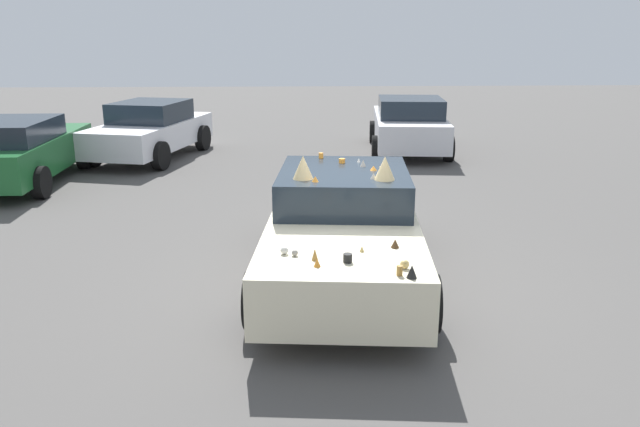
{
  "coord_description": "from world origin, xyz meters",
  "views": [
    {
      "loc": [
        -7.53,
        0.62,
        3.13
      ],
      "look_at": [
        0.0,
        0.3,
        0.9
      ],
      "focal_mm": 34.53,
      "sensor_mm": 36.0,
      "label": 1
    }
  ],
  "objects": [
    {
      "name": "parked_sedan_near_left",
      "position": [
        8.35,
        4.3,
        0.72
      ],
      "size": [
        4.51,
        2.72,
        1.44
      ],
      "rotation": [
        0.0,
        0.0,
        2.9
      ],
      "color": "white",
      "rests_on": "ground"
    },
    {
      "name": "parked_sedan_row_back_far",
      "position": [
        5.58,
        6.47,
        0.73
      ],
      "size": [
        4.38,
        2.05,
        1.41
      ],
      "rotation": [
        0.0,
        0.0,
        0.01
      ],
      "color": "#1E602D",
      "rests_on": "ground"
    },
    {
      "name": "parked_sedan_near_right",
      "position": [
        8.93,
        -2.49,
        0.73
      ],
      "size": [
        4.48,
        2.36,
        1.47
      ],
      "rotation": [
        0.0,
        0.0,
        -0.1
      ],
      "color": "silver",
      "rests_on": "ground"
    },
    {
      "name": "ground_plane",
      "position": [
        0.0,
        0.0,
        0.0
      ],
      "size": [
        60.0,
        60.0,
        0.0
      ],
      "primitive_type": "plane",
      "color": "#514F4C"
    },
    {
      "name": "art_car_decorated",
      "position": [
        0.08,
        -0.01,
        0.7
      ],
      "size": [
        4.76,
        2.4,
        1.67
      ],
      "rotation": [
        0.0,
        0.0,
        3.05
      ],
      "color": "beige",
      "rests_on": "ground"
    }
  ]
}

